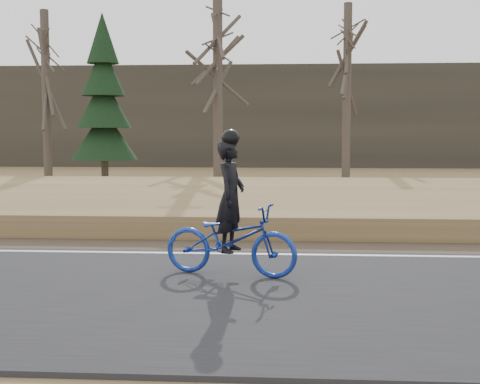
{
  "coord_description": "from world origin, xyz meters",
  "views": [
    {
      "loc": [
        2.26,
        -11.04,
        2.17
      ],
      "look_at": [
        1.46,
        0.5,
        1.1
      ],
      "focal_mm": 50.0,
      "sensor_mm": 36.0,
      "label": 1
    }
  ],
  "objects": [
    {
      "name": "bare_tree_center",
      "position": [
        4.78,
        17.45,
        3.72
      ],
      "size": [
        0.36,
        0.36,
        7.45
      ],
      "primitive_type": "cylinder",
      "color": "#4F443A",
      "rests_on": "ground"
    },
    {
      "name": "road",
      "position": [
        0.0,
        -2.5,
        0.03
      ],
      "size": [
        120.0,
        6.0,
        0.06
      ],
      "primitive_type": "cube",
      "color": "black",
      "rests_on": "ground"
    },
    {
      "name": "embankment",
      "position": [
        0.0,
        4.2,
        0.22
      ],
      "size": [
        120.0,
        5.0,
        0.44
      ],
      "primitive_type": "cube",
      "color": "olive",
      "rests_on": "ground"
    },
    {
      "name": "bare_tree_left",
      "position": [
        -7.93,
        16.9,
        3.62
      ],
      "size": [
        0.36,
        0.36,
        7.23
      ],
      "primitive_type": "cylinder",
      "color": "#4F443A",
      "rests_on": "ground"
    },
    {
      "name": "shoulder",
      "position": [
        0.0,
        1.2,
        0.02
      ],
      "size": [
        120.0,
        1.6,
        0.04
      ],
      "primitive_type": "cube",
      "color": "#473A2B",
      "rests_on": "ground"
    },
    {
      "name": "ground",
      "position": [
        0.0,
        0.0,
        0.0
      ],
      "size": [
        120.0,
        120.0,
        0.0
      ],
      "primitive_type": "plane",
      "color": "olive",
      "rests_on": "ground"
    },
    {
      "name": "ballast",
      "position": [
        0.0,
        8.0,
        0.23
      ],
      "size": [
        120.0,
        3.0,
        0.45
      ],
      "primitive_type": "cube",
      "color": "slate",
      "rests_on": "ground"
    },
    {
      "name": "conifer",
      "position": [
        -4.91,
        14.93,
        3.2
      ],
      "size": [
        2.6,
        2.6,
        6.76
      ],
      "color": "#4F443A",
      "rests_on": "ground"
    },
    {
      "name": "railroad",
      "position": [
        0.0,
        8.0,
        0.53
      ],
      "size": [
        120.0,
        2.4,
        0.29
      ],
      "color": "black",
      "rests_on": "ballast"
    },
    {
      "name": "cyclist",
      "position": [
        1.46,
        -1.47,
        0.73
      ],
      "size": [
        2.1,
        1.16,
        2.13
      ],
      "rotation": [
        0.0,
        0.0,
        1.33
      ],
      "color": "navy",
      "rests_on": "road"
    },
    {
      "name": "edge_line",
      "position": [
        0.0,
        0.2,
        0.07
      ],
      "size": [
        120.0,
        0.12,
        0.01
      ],
      "primitive_type": "cube",
      "color": "silver",
      "rests_on": "road"
    },
    {
      "name": "treeline_backdrop",
      "position": [
        0.0,
        30.0,
        3.0
      ],
      "size": [
        120.0,
        4.0,
        6.0
      ],
      "primitive_type": "cube",
      "color": "#383328",
      "rests_on": "ground"
    },
    {
      "name": "bare_tree_near_left",
      "position": [
        -0.27,
        13.61,
        3.45
      ],
      "size": [
        0.36,
        0.36,
        6.91
      ],
      "primitive_type": "cylinder",
      "color": "#4F443A",
      "rests_on": "ground"
    }
  ]
}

